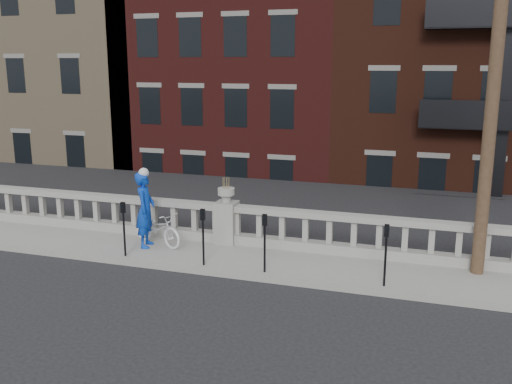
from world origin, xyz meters
The scene contains 12 objects.
ground centered at (0.00, 0.00, 0.00)m, with size 120.00×120.00×0.00m, color black.
sidewalk centered at (0.00, 3.00, 0.07)m, with size 32.00×2.20×0.15m, color gray.
balustrade centered at (0.00, 3.95, 0.64)m, with size 28.00×0.34×1.03m.
planter_pedestal centered at (0.00, 3.95, 0.83)m, with size 0.55×0.55×1.76m.
lower_level centered at (0.56, 23.04, 2.63)m, with size 80.00×44.00×20.80m.
utility_pole centered at (6.20, 3.60, 5.24)m, with size 1.60×0.28×10.00m.
parking_meter_a centered at (-1.99, 2.15, 1.00)m, with size 0.10×0.09×1.36m.
parking_meter_b centered at (0.11, 2.15, 1.00)m, with size 0.10×0.09×1.36m.
parking_meter_c centered at (1.61, 2.15, 1.00)m, with size 0.10×0.09×1.36m.
parking_meter_d centered at (4.27, 2.15, 1.00)m, with size 0.10×0.09×1.36m.
bicycle centered at (-1.64, 3.20, 0.59)m, with size 0.59×1.69×0.89m, color white.
cyclist centered at (-1.86, 3.00, 1.13)m, with size 0.71×0.47×1.96m, color #0C39B5.
Camera 1 is at (5.20, -9.54, 4.81)m, focal length 40.00 mm.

